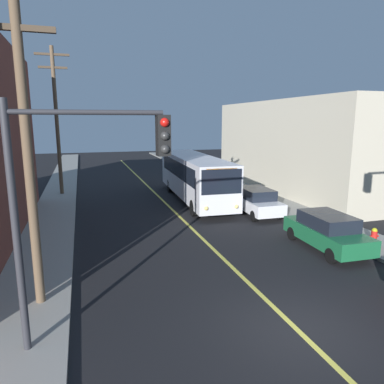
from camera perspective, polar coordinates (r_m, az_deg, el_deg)
ground_plane at (r=10.88m, az=16.62°, el=-20.51°), size 120.00×120.00×0.00m
sidewalk_left at (r=18.52m, az=-22.28°, el=-7.07°), size 2.50×90.00×0.15m
sidewalk_right at (r=22.35m, az=17.97°, el=-3.69°), size 2.50×90.00×0.15m
lane_stripe_center at (r=23.88m, az=-3.66°, el=-2.38°), size 0.16×60.00×0.01m
building_right_warehouse at (r=32.11m, az=21.28°, el=6.91°), size 12.00×18.75×7.21m
city_bus at (r=25.44m, az=0.37°, el=2.66°), size 3.14×12.25×3.20m
parked_car_green at (r=17.01m, az=20.81°, el=-5.86°), size 1.97×4.47×1.62m
parked_car_white at (r=22.14m, az=10.18°, el=-1.40°), size 1.92×4.45×1.62m
utility_pole_near at (r=11.21m, az=-25.13°, el=8.80°), size 2.40×0.28×9.45m
utility_pole_mid at (r=28.75m, az=-20.93°, el=11.42°), size 2.40×0.28×10.80m
traffic_signal_left_corner at (r=8.78m, az=-17.12°, el=1.98°), size 3.75×0.48×6.00m
fire_hydrant at (r=17.92m, az=27.16°, el=-6.40°), size 0.44×0.26×0.84m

